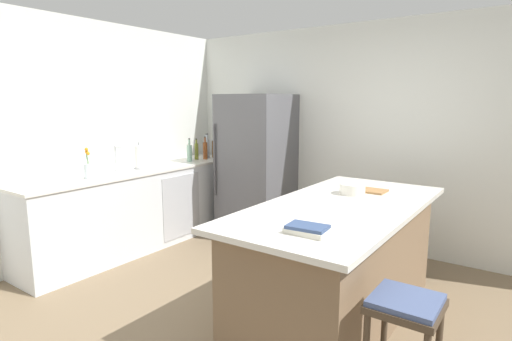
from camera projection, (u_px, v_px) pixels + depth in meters
name	position (u px, v px, depth m)	size (l,w,h in m)	color
ground_plane	(251.00, 322.00, 3.24)	(7.20, 7.20, 0.00)	#7A664C
wall_rear	(363.00, 137.00, 4.82)	(6.00, 0.10, 2.60)	silver
wall_left	(67.00, 140.00, 4.42)	(0.10, 6.00, 2.60)	silver
counter_run_left	(141.00, 207.00, 4.88)	(0.64, 2.91, 0.94)	silver
kitchen_island	(339.00, 261.00, 3.24)	(1.05, 2.21, 0.93)	#7A6047
refrigerator	(257.00, 166.00, 5.26)	(0.80, 0.79, 1.80)	#56565B
bar_stool	(405.00, 320.00, 2.18)	(0.36, 0.36, 0.70)	#473828
sink_faucet	(116.00, 158.00, 4.59)	(0.15, 0.05, 0.30)	silver
flower_vase	(88.00, 169.00, 4.18)	(0.09, 0.09, 0.32)	silver
paper_towel_roll	(139.00, 157.00, 4.78)	(0.14, 0.14, 0.31)	gray
hot_sauce_bottle	(217.00, 150.00, 5.84)	(0.05, 0.05, 0.22)	red
whiskey_bottle	(215.00, 148.00, 5.74)	(0.08, 0.08, 0.31)	brown
soda_bottle	(207.00, 148.00, 5.69)	(0.07, 0.07, 0.34)	silver
vinegar_bottle	(205.00, 150.00, 5.58)	(0.06, 0.06, 0.31)	#994C23
olive_oil_bottle	(196.00, 151.00, 5.56)	(0.05, 0.05, 0.28)	olive
syrup_bottle	(189.00, 153.00, 5.49)	(0.07, 0.07, 0.23)	#5B3319
gin_bottle	(190.00, 153.00, 5.36)	(0.07, 0.07, 0.30)	#8CB79E
cookbook_stack	(307.00, 230.00, 2.46)	(0.26, 0.18, 0.05)	silver
mixing_bowl	(352.00, 189.00, 3.51)	(0.22, 0.22, 0.09)	silver
cutting_board	(370.00, 190.00, 3.62)	(0.28, 0.20, 0.02)	#9E7042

